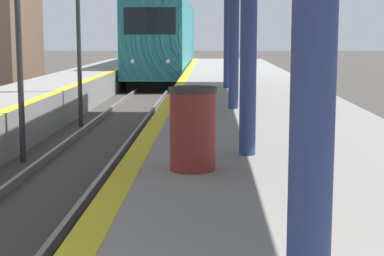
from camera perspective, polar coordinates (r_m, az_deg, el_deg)
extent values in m
cube|color=black|center=(37.56, -2.35, 4.80)|extent=(2.38, 17.26, 0.55)
cube|color=teal|center=(37.49, -2.38, 8.17)|extent=(2.80, 19.17, 3.86)
cube|color=#E54C19|center=(28.02, -3.75, 8.10)|extent=(2.75, 0.16, 3.78)
cube|color=black|center=(27.96, -3.78, 9.48)|extent=(2.24, 0.06, 1.16)
cube|color=slate|center=(37.54, -2.39, 11.30)|extent=(2.38, 18.21, 0.24)
sphere|color=white|center=(28.06, -5.32, 5.91)|extent=(0.18, 0.18, 0.18)
sphere|color=white|center=(27.92, -2.16, 5.93)|extent=(0.18, 0.18, 0.18)
cylinder|color=#2D2D2D|center=(13.32, -15.07, 5.52)|extent=(0.12, 0.12, 4.01)
cylinder|color=#2D2D2D|center=(18.19, -10.00, 6.36)|extent=(0.12, 0.12, 4.01)
cylinder|color=navy|center=(8.41, 5.08, 10.14)|extent=(0.22, 0.22, 3.70)
cylinder|color=navy|center=(13.72, 3.76, 9.45)|extent=(0.22, 0.22, 3.70)
cylinder|color=navy|center=(19.04, 3.18, 9.14)|extent=(0.22, 0.22, 3.70)
cylinder|color=maroon|center=(7.48, 0.06, -0.31)|extent=(0.54, 0.54, 0.92)
cylinder|color=#262626|center=(7.42, 0.06, 3.42)|extent=(0.56, 0.56, 0.06)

